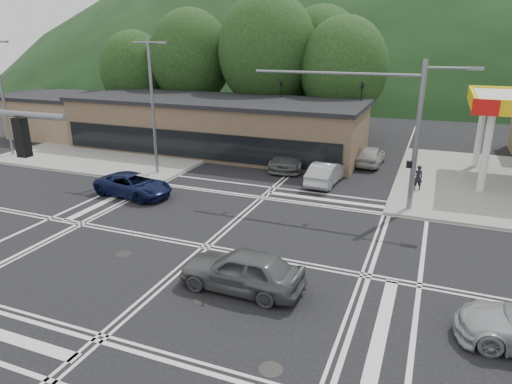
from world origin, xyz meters
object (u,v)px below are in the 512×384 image
at_px(car_blue_west, 134,185).
at_px(car_queue_a, 326,173).
at_px(car_grey_center, 242,270).
at_px(car_queue_b, 371,155).
at_px(car_northbound, 291,156).
at_px(pedestrian, 418,178).

height_order(car_blue_west, car_queue_a, car_queue_a).
distance_m(car_grey_center, car_queue_a, 13.99).
bearing_deg(car_queue_b, car_northbound, 29.23).
height_order(car_queue_a, car_queue_b, car_queue_a).
relative_size(car_grey_center, car_northbound, 0.83).
distance_m(car_blue_west, car_northbound, 11.76).
height_order(car_northbound, pedestrian, pedestrian).
xyz_separation_m(car_queue_a, car_queue_b, (2.03, 5.78, -0.01)).
bearing_deg(car_blue_west, car_northbound, -28.27).
bearing_deg(pedestrian, car_blue_west, 6.21).
bearing_deg(car_northbound, car_queue_b, 21.66).
bearing_deg(car_blue_west, pedestrian, -58.93).
bearing_deg(pedestrian, car_queue_b, -74.04).
relative_size(car_queue_b, car_northbound, 0.74).
relative_size(car_queue_a, car_northbound, 0.77).
bearing_deg(pedestrian, car_northbound, -34.12).
bearing_deg(car_queue_a, car_northbound, -39.75).
xyz_separation_m(car_queue_b, pedestrian, (3.57, -5.31, 0.20)).
bearing_deg(car_northbound, car_blue_west, -130.64).
distance_m(car_queue_a, car_queue_b, 6.13).
distance_m(car_queue_a, car_northbound, 4.50).
distance_m(car_queue_b, car_northbound, 5.99).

